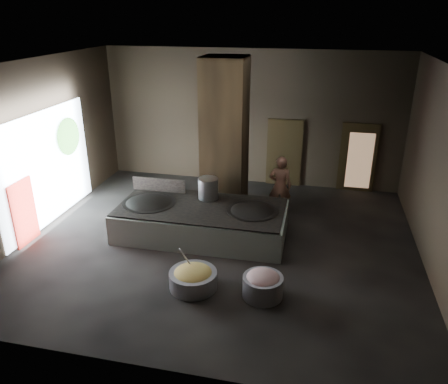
% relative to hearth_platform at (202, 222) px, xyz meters
% --- Properties ---
extents(floor, '(10.00, 9.00, 0.10)m').
position_rel_hearth_platform_xyz_m(floor, '(0.58, -0.29, -0.44)').
color(floor, black).
rests_on(floor, ground).
extents(ceiling, '(10.00, 9.00, 0.10)m').
position_rel_hearth_platform_xyz_m(ceiling, '(0.58, -0.29, 4.16)').
color(ceiling, black).
rests_on(ceiling, back_wall).
extents(back_wall, '(10.00, 0.10, 4.50)m').
position_rel_hearth_platform_xyz_m(back_wall, '(0.58, 4.26, 1.86)').
color(back_wall, black).
rests_on(back_wall, ground).
extents(front_wall, '(10.00, 0.10, 4.50)m').
position_rel_hearth_platform_xyz_m(front_wall, '(0.58, -4.84, 1.86)').
color(front_wall, black).
rests_on(front_wall, ground).
extents(left_wall, '(0.10, 9.00, 4.50)m').
position_rel_hearth_platform_xyz_m(left_wall, '(-4.47, -0.29, 1.86)').
color(left_wall, black).
rests_on(left_wall, ground).
extents(right_wall, '(0.10, 9.00, 4.50)m').
position_rel_hearth_platform_xyz_m(right_wall, '(5.63, -0.29, 1.86)').
color(right_wall, black).
rests_on(right_wall, ground).
extents(pillar, '(1.20, 1.20, 4.50)m').
position_rel_hearth_platform_xyz_m(pillar, '(0.28, 1.61, 1.86)').
color(pillar, black).
rests_on(pillar, ground).
extents(hearth_platform, '(4.47, 2.18, 0.77)m').
position_rel_hearth_platform_xyz_m(hearth_platform, '(0.00, 0.00, 0.00)').
color(hearth_platform, silver).
rests_on(hearth_platform, ground).
extents(platform_cap, '(4.35, 2.09, 0.03)m').
position_rel_hearth_platform_xyz_m(platform_cap, '(-0.00, 0.00, 0.43)').
color(platform_cap, black).
rests_on(platform_cap, hearth_platform).
extents(wok_left, '(1.40, 1.40, 0.39)m').
position_rel_hearth_platform_xyz_m(wok_left, '(-1.45, -0.05, 0.36)').
color(wok_left, black).
rests_on(wok_left, hearth_platform).
extents(wok_left_rim, '(1.43, 1.43, 0.05)m').
position_rel_hearth_platform_xyz_m(wok_left_rim, '(-1.45, -0.05, 0.43)').
color(wok_left_rim, black).
rests_on(wok_left_rim, hearth_platform).
extents(wok_right, '(1.31, 1.31, 0.37)m').
position_rel_hearth_platform_xyz_m(wok_right, '(1.35, 0.05, 0.36)').
color(wok_right, black).
rests_on(wok_right, hearth_platform).
extents(wok_right_rim, '(1.34, 1.34, 0.05)m').
position_rel_hearth_platform_xyz_m(wok_right_rim, '(1.35, 0.05, 0.43)').
color(wok_right_rim, black).
rests_on(wok_right_rim, hearth_platform).
extents(stock_pot, '(0.54, 0.54, 0.58)m').
position_rel_hearth_platform_xyz_m(stock_pot, '(0.05, 0.55, 0.74)').
color(stock_pot, '#929598').
rests_on(stock_pot, hearth_platform).
extents(splash_guard, '(1.55, 0.07, 0.39)m').
position_rel_hearth_platform_xyz_m(splash_guard, '(-1.45, 0.75, 0.64)').
color(splash_guard, black).
rests_on(splash_guard, hearth_platform).
extents(cook, '(0.66, 0.43, 1.80)m').
position_rel_hearth_platform_xyz_m(cook, '(1.90, 1.71, 0.51)').
color(cook, brown).
rests_on(cook, ground).
extents(veg_basin, '(1.39, 1.39, 0.39)m').
position_rel_hearth_platform_xyz_m(veg_basin, '(0.46, -2.38, -0.19)').
color(veg_basin, gray).
rests_on(veg_basin, ground).
extents(veg_fill, '(0.86, 0.86, 0.26)m').
position_rel_hearth_platform_xyz_m(veg_fill, '(0.46, -2.38, -0.04)').
color(veg_fill, '#95A952').
rests_on(veg_fill, veg_basin).
extents(ladle, '(0.34, 0.29, 0.74)m').
position_rel_hearth_platform_xyz_m(ladle, '(0.31, -2.23, 0.16)').
color(ladle, '#929598').
rests_on(ladle, veg_basin).
extents(meat_basin, '(1.03, 1.03, 0.47)m').
position_rel_hearth_platform_xyz_m(meat_basin, '(1.99, -2.37, -0.15)').
color(meat_basin, gray).
rests_on(meat_basin, ground).
extents(meat_fill, '(0.71, 0.71, 0.27)m').
position_rel_hearth_platform_xyz_m(meat_fill, '(1.99, -2.37, 0.06)').
color(meat_fill, '#AD676C').
rests_on(meat_fill, meat_basin).
extents(doorway_near, '(1.18, 0.08, 2.38)m').
position_rel_hearth_platform_xyz_m(doorway_near, '(1.78, 4.16, 0.71)').
color(doorway_near, black).
rests_on(doorway_near, ground).
extents(doorway_near_glow, '(0.77, 0.04, 1.83)m').
position_rel_hearth_platform_xyz_m(doorway_near_glow, '(1.95, 4.25, 0.66)').
color(doorway_near_glow, '#8C6647').
rests_on(doorway_near_glow, ground).
extents(doorway_far, '(1.18, 0.08, 2.38)m').
position_rel_hearth_platform_xyz_m(doorway_far, '(4.18, 4.16, 0.71)').
color(doorway_far, black).
rests_on(doorway_far, ground).
extents(doorway_far_glow, '(0.79, 0.04, 1.88)m').
position_rel_hearth_platform_xyz_m(doorway_far_glow, '(4.24, 4.14, 0.66)').
color(doorway_far_glow, '#8C6647').
rests_on(doorway_far_glow, ground).
extents(left_opening, '(0.04, 4.20, 3.10)m').
position_rel_hearth_platform_xyz_m(left_opening, '(-4.37, -0.09, 1.21)').
color(left_opening, white).
rests_on(left_opening, ground).
extents(pavilion_sliver, '(0.05, 0.90, 1.70)m').
position_rel_hearth_platform_xyz_m(pavilion_sliver, '(-4.30, -1.39, 0.46)').
color(pavilion_sliver, maroon).
rests_on(pavilion_sliver, ground).
extents(tree_silhouette, '(0.28, 1.10, 1.10)m').
position_rel_hearth_platform_xyz_m(tree_silhouette, '(-4.27, 1.01, 1.81)').
color(tree_silhouette, '#194714').
rests_on(tree_silhouette, left_opening).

